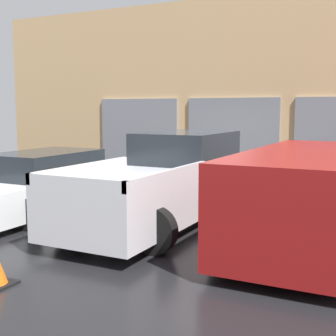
% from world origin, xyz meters
% --- Properties ---
extents(ground_plane, '(28.00, 28.00, 0.00)m').
position_xyz_m(ground_plane, '(0.00, 0.00, 0.00)').
color(ground_plane, black).
extents(shophouse_building, '(17.24, 0.68, 5.48)m').
position_xyz_m(shophouse_building, '(-0.01, 3.29, 2.70)').
color(shophouse_building, tan).
rests_on(shophouse_building, ground).
extents(pickup_truck, '(2.37, 5.11, 1.79)m').
position_xyz_m(pickup_truck, '(0.00, -1.78, 0.84)').
color(pickup_truck, silver).
rests_on(pickup_truck, ground).
extents(sedan_white, '(2.17, 4.37, 1.35)m').
position_xyz_m(sedan_white, '(-2.87, -2.04, 0.63)').
color(sedan_white, white).
rests_on(sedan_white, ground).
extents(sedan_side, '(2.26, 4.98, 1.61)m').
position_xyz_m(sedan_side, '(2.87, -2.06, 0.87)').
color(sedan_side, maroon).
rests_on(sedan_side, ground).
extents(parking_stripe_left, '(0.12, 2.20, 0.01)m').
position_xyz_m(parking_stripe_left, '(-1.43, -2.07, 0.00)').
color(parking_stripe_left, gold).
rests_on(parking_stripe_left, ground).
extents(parking_stripe_centre, '(0.12, 2.20, 0.01)m').
position_xyz_m(parking_stripe_centre, '(1.43, -2.07, 0.00)').
color(parking_stripe_centre, gold).
rests_on(parking_stripe_centre, ground).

